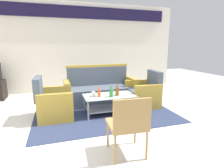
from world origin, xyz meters
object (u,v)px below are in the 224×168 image
armchair_left (54,104)px  bottle_brown (117,91)px  cup (94,94)px  coffee_table (109,101)px  armchair_right (144,94)px  couch (100,91)px  wicker_chair (129,122)px  bottle_orange (99,93)px  bottle_green (111,93)px

armchair_left → bottle_brown: (1.31, -0.16, 0.21)m
bottle_brown → cup: (-0.50, 0.07, -0.04)m
armchair_left → coffee_table: 1.15m
armchair_left → armchair_right: (2.11, 0.17, 0.00)m
armchair_left → couch: bearing=122.9°
wicker_chair → coffee_table: bearing=85.9°
coffee_table → cup: cup is taller
armchair_left → cup: armchair_left is taller
cup → wicker_chair: bearing=-85.4°
coffee_table → bottle_brown: bottle_brown is taller
couch → cup: size_ratio=18.08×
couch → bottle_brown: bearing=100.3°
cup → couch: bearing=66.9°
armchair_left → bottle_orange: size_ratio=3.79×
couch → cup: 0.87m
coffee_table → bottle_brown: 0.29m
bottle_orange → cup: bottle_orange is taller
bottle_brown → wicker_chair: bearing=-103.6°
cup → wicker_chair: wicker_chair is taller
wicker_chair → bottle_green: bearing=85.2°
bottle_green → bottle_brown: bearing=23.1°
armchair_right → bottle_green: armchair_right is taller
coffee_table → cup: size_ratio=11.00×
couch → armchair_left: bearing=30.8°
bottle_brown → bottle_green: bearing=-156.9°
bottle_brown → armchair_right: bearing=22.2°
armchair_right → bottle_green: (-0.96, -0.39, 0.21)m
armchair_right → bottle_brown: size_ratio=3.56×
couch → cup: bearing=66.2°
armchair_right → armchair_left: bearing=97.2°
coffee_table → bottle_orange: bearing=-166.3°
couch → coffee_table: 0.80m
armchair_left → armchair_right: 2.12m
couch → bottle_green: 0.95m
couch → bottle_orange: bearing=74.3°
armchair_right → bottle_orange: bearing=107.6°
cup → wicker_chair: size_ratio=0.12×
cup → coffee_table: bearing=-0.8°
wicker_chair → bottle_brown: bearing=79.9°
bottle_brown → bottle_orange: (-0.40, 0.01, -0.01)m
armchair_left → armchair_right: bearing=95.9°
bottle_green → wicker_chair: 1.49m
armchair_left → wicker_chair: (0.94, -1.70, 0.21)m
bottle_orange → armchair_right: bearing=14.9°
armchair_left → armchair_right: size_ratio=1.00×
armchair_left → cup: bearing=85.0°
coffee_table → bottle_brown: (0.16, -0.07, 0.23)m
bottle_brown → bottle_green: 0.17m
armchair_right → coffee_table: armchair_right is taller
bottle_green → wicker_chair: wicker_chair is taller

